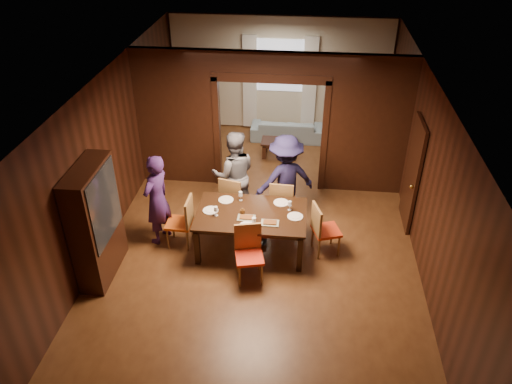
# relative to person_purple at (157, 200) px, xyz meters

# --- Properties ---
(floor) EXTENTS (9.00, 9.00, 0.00)m
(floor) POSITION_rel_person_purple_xyz_m (1.82, 0.53, -0.86)
(floor) COLOR #4F2C16
(floor) RESTS_ON ground
(ceiling) EXTENTS (5.50, 9.00, 0.02)m
(ceiling) POSITION_rel_person_purple_xyz_m (1.82, 0.53, 2.04)
(ceiling) COLOR silver
(ceiling) RESTS_ON room_walls
(room_walls) EXTENTS (5.52, 9.01, 2.90)m
(room_walls) POSITION_rel_person_purple_xyz_m (1.82, 2.42, 0.65)
(room_walls) COLOR black
(room_walls) RESTS_ON floor
(person_purple) EXTENTS (0.61, 0.73, 1.71)m
(person_purple) POSITION_rel_person_purple_xyz_m (0.00, 0.00, 0.00)
(person_purple) COLOR #3C1E5A
(person_purple) RESTS_ON floor
(person_grey) EXTENTS (0.98, 0.83, 1.76)m
(person_grey) POSITION_rel_person_purple_xyz_m (1.23, 0.97, 0.02)
(person_grey) COLOR #585960
(person_grey) RESTS_ON floor
(person_navy) EXTENTS (1.31, 1.08, 1.77)m
(person_navy) POSITION_rel_person_purple_xyz_m (2.21, 0.89, 0.03)
(person_navy) COLOR #191638
(person_navy) RESTS_ON floor
(sofa) EXTENTS (1.78, 0.71, 0.52)m
(sofa) POSITION_rel_person_purple_xyz_m (2.06, 4.38, -0.60)
(sofa) COLOR #7E96A5
(sofa) RESTS_ON floor
(serving_bowl) EXTENTS (0.33, 0.33, 0.08)m
(serving_bowl) POSITION_rel_person_purple_xyz_m (1.78, 0.05, -0.06)
(serving_bowl) COLOR black
(serving_bowl) RESTS_ON dining_table
(dining_table) EXTENTS (1.89, 1.18, 0.76)m
(dining_table) POSITION_rel_person_purple_xyz_m (1.68, -0.10, -0.48)
(dining_table) COLOR black
(dining_table) RESTS_ON floor
(coffee_table) EXTENTS (0.80, 0.50, 0.40)m
(coffee_table) POSITION_rel_person_purple_xyz_m (1.92, 3.44, -0.66)
(coffee_table) COLOR black
(coffee_table) RESTS_ON floor
(chair_left) EXTENTS (0.45, 0.45, 0.97)m
(chair_left) POSITION_rel_person_purple_xyz_m (0.39, -0.10, -0.37)
(chair_left) COLOR #DB5614
(chair_left) RESTS_ON floor
(chair_right) EXTENTS (0.56, 0.56, 0.97)m
(chair_right) POSITION_rel_person_purple_xyz_m (2.99, -0.05, -0.37)
(chair_right) COLOR red
(chair_right) RESTS_ON floor
(chair_far_l) EXTENTS (0.54, 0.54, 0.97)m
(chair_far_l) POSITION_rel_person_purple_xyz_m (1.25, 0.79, -0.37)
(chair_far_l) COLOR red
(chair_far_l) RESTS_ON floor
(chair_far_r) EXTENTS (0.46, 0.46, 0.97)m
(chair_far_r) POSITION_rel_person_purple_xyz_m (2.17, 0.75, -0.37)
(chair_far_r) COLOR #ED5716
(chair_far_r) RESTS_ON floor
(chair_near) EXTENTS (0.53, 0.53, 0.97)m
(chair_near) POSITION_rel_person_purple_xyz_m (1.74, -0.90, -0.37)
(chair_near) COLOR red
(chair_near) RESTS_ON floor
(hutch) EXTENTS (0.40, 1.20, 2.00)m
(hutch) POSITION_rel_person_purple_xyz_m (-0.71, -0.97, 0.14)
(hutch) COLOR black
(hutch) RESTS_ON floor
(door_right) EXTENTS (0.06, 0.90, 2.10)m
(door_right) POSITION_rel_person_purple_xyz_m (4.52, 1.03, 0.19)
(door_right) COLOR black
(door_right) RESTS_ON floor
(window_far) EXTENTS (1.20, 0.03, 1.30)m
(window_far) POSITION_rel_person_purple_xyz_m (1.82, 4.97, 0.84)
(window_far) COLOR silver
(window_far) RESTS_ON back_wall
(curtain_left) EXTENTS (0.35, 0.06, 2.40)m
(curtain_left) POSITION_rel_person_purple_xyz_m (1.07, 4.93, 0.39)
(curtain_left) COLOR white
(curtain_left) RESTS_ON back_wall
(curtain_right) EXTENTS (0.35, 0.06, 2.40)m
(curtain_right) POSITION_rel_person_purple_xyz_m (2.57, 4.93, 0.39)
(curtain_right) COLOR white
(curtain_right) RESTS_ON back_wall
(plate_left) EXTENTS (0.27, 0.27, 0.01)m
(plate_left) POSITION_rel_person_purple_xyz_m (0.97, -0.10, -0.09)
(plate_left) COLOR silver
(plate_left) RESTS_ON dining_table
(plate_far_l) EXTENTS (0.27, 0.27, 0.01)m
(plate_far_l) POSITION_rel_person_purple_xyz_m (1.18, 0.26, -0.09)
(plate_far_l) COLOR silver
(plate_far_l) RESTS_ON dining_table
(plate_far_r) EXTENTS (0.27, 0.27, 0.01)m
(plate_far_r) POSITION_rel_person_purple_xyz_m (2.17, 0.27, -0.09)
(plate_far_r) COLOR white
(plate_far_r) RESTS_ON dining_table
(plate_right) EXTENTS (0.27, 0.27, 0.01)m
(plate_right) POSITION_rel_person_purple_xyz_m (2.43, -0.13, -0.09)
(plate_right) COLOR silver
(plate_right) RESTS_ON dining_table
(plate_near) EXTENTS (0.27, 0.27, 0.01)m
(plate_near) POSITION_rel_person_purple_xyz_m (1.65, -0.48, -0.09)
(plate_near) COLOR white
(plate_near) RESTS_ON dining_table
(platter_a) EXTENTS (0.30, 0.20, 0.04)m
(platter_a) POSITION_rel_person_purple_xyz_m (1.61, -0.26, -0.08)
(platter_a) COLOR slate
(platter_a) RESTS_ON dining_table
(platter_b) EXTENTS (0.30, 0.20, 0.04)m
(platter_b) POSITION_rel_person_purple_xyz_m (2.02, -0.36, -0.08)
(platter_b) COLOR gray
(platter_b) RESTS_ON dining_table
(wineglass_left) EXTENTS (0.08, 0.08, 0.18)m
(wineglass_left) POSITION_rel_person_purple_xyz_m (1.09, -0.23, -0.01)
(wineglass_left) COLOR white
(wineglass_left) RESTS_ON dining_table
(wineglass_far) EXTENTS (0.08, 0.08, 0.18)m
(wineglass_far) POSITION_rel_person_purple_xyz_m (1.44, 0.28, -0.01)
(wineglass_far) COLOR silver
(wineglass_far) RESTS_ON dining_table
(wineglass_right) EXTENTS (0.08, 0.08, 0.18)m
(wineglass_right) POSITION_rel_person_purple_xyz_m (2.33, 0.06, -0.01)
(wineglass_right) COLOR silver
(wineglass_right) RESTS_ON dining_table
(tumbler) EXTENTS (0.07, 0.07, 0.14)m
(tumbler) POSITION_rel_person_purple_xyz_m (1.76, -0.42, -0.03)
(tumbler) COLOR white
(tumbler) RESTS_ON dining_table
(condiment_jar) EXTENTS (0.08, 0.08, 0.11)m
(condiment_jar) POSITION_rel_person_purple_xyz_m (1.53, -0.14, -0.04)
(condiment_jar) COLOR #4B2C11
(condiment_jar) RESTS_ON dining_table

